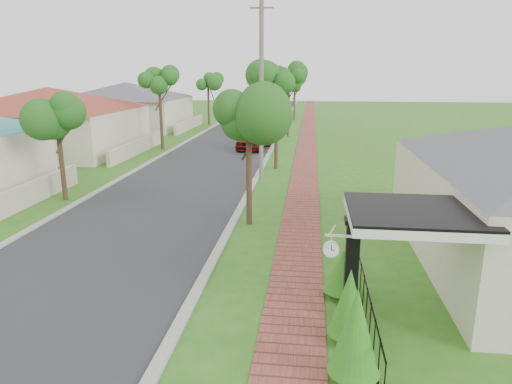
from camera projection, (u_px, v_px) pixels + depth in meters
The scene contains 16 objects.
ground at pixel (174, 289), 12.27m from camera, with size 160.00×160.00×0.00m, color #286D1A.
road at pixel (216, 155), 31.81m from camera, with size 7.00×120.00×0.02m, color #28282B.
kerb_right at pixel (268, 156), 31.38m from camera, with size 0.30×120.00×0.10m, color #9E9E99.
kerb_left at pixel (165, 154), 32.23m from camera, with size 0.30×120.00×0.10m, color #9E9E99.
sidewalk at pixel (306, 157), 31.08m from camera, with size 1.50×120.00×0.03m, color #974F3C.
porch_post at pixel (351, 276), 10.50m from camera, with size 0.48×0.48×2.52m.
picket_fence at pixel (361, 281), 11.57m from camera, with size 0.03×8.02×1.00m.
street_trees at pixel (233, 85), 37.19m from camera, with size 10.70×37.65×5.89m.
hedge_row at pixel (349, 306), 9.78m from camera, with size 0.87×4.34×2.07m.
far_house_red at pixel (51, 119), 32.59m from camera, with size 15.56×15.56×4.60m.
far_house_grey at pixel (127, 105), 46.02m from camera, with size 15.56×15.56×4.60m.
parked_car_red at pixel (254, 139), 34.11m from camera, with size 1.85×4.59×1.56m, color #57100D.
parked_car_white at pixel (260, 129), 40.95m from camera, with size 1.41×4.06×1.34m, color silver.
near_tree at pixel (249, 110), 16.43m from camera, with size 2.11×2.11×5.42m.
utility_pole at pixel (261, 92), 23.77m from camera, with size 1.20×0.24×9.13m.
station_clock at pixel (332, 248), 9.96m from camera, with size 0.64×0.13×0.52m.
Camera 1 is at (3.53, -10.84, 5.69)m, focal length 32.00 mm.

